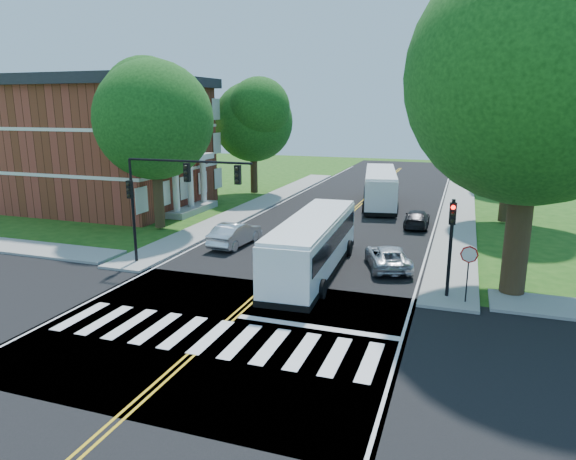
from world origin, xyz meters
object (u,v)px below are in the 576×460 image
at_px(bus_follow, 380,187).
at_px(hatchback, 235,234).
at_px(signal_nw, 169,187).
at_px(bus_lead, 313,244).
at_px(dark_sedan, 417,219).
at_px(signal_ne, 451,235).
at_px(suv, 388,257).

bearing_deg(bus_follow, hatchback, 59.30).
height_order(signal_nw, bus_follow, signal_nw).
distance_m(signal_nw, bus_lead, 8.01).
xyz_separation_m(bus_follow, dark_sedan, (3.88, -7.58, -1.00)).
xyz_separation_m(bus_follow, hatchback, (-6.31, -16.46, -0.87)).
height_order(signal_ne, suv, signal_ne).
bearing_deg(signal_ne, hatchback, 157.70).
bearing_deg(signal_ne, signal_nw, -179.95).
bearing_deg(hatchback, signal_nw, 81.07).
xyz_separation_m(signal_ne, bus_lead, (-6.73, 1.60, -1.40)).
bearing_deg(dark_sedan, suv, 85.44).
distance_m(signal_nw, bus_follow, 23.17).
bearing_deg(dark_sedan, signal_ne, 99.08).
distance_m(bus_lead, dark_sedan, 13.23).
height_order(bus_lead, dark_sedan, bus_lead).
relative_size(bus_follow, hatchback, 2.69).
bearing_deg(hatchback, bus_lead, 153.27).
xyz_separation_m(signal_nw, suv, (10.86, 3.73, -3.75)).
bearing_deg(bus_lead, hatchback, -33.70).
xyz_separation_m(bus_lead, dark_sedan, (4.10, 12.54, -0.95)).
relative_size(hatchback, dark_sedan, 1.07).
distance_m(signal_nw, signal_ne, 14.13).
height_order(signal_ne, bus_follow, signal_ne).
distance_m(bus_follow, dark_sedan, 8.57).
bearing_deg(signal_nw, hatchback, 76.82).
distance_m(signal_ne, bus_lead, 7.06).
relative_size(signal_ne, bus_lead, 0.38).
bearing_deg(signal_nw, bus_lead, 12.42).
height_order(signal_ne, bus_lead, signal_ne).
bearing_deg(signal_nw, signal_ne, 0.05).
xyz_separation_m(signal_nw, signal_ne, (14.06, 0.01, -1.41)).
relative_size(signal_ne, hatchback, 0.99).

